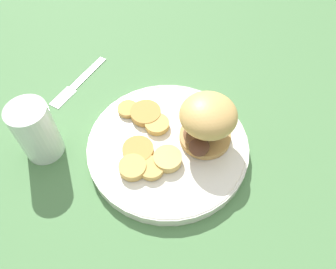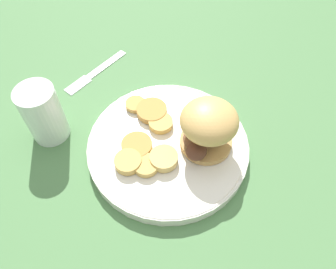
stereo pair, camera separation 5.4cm
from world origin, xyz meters
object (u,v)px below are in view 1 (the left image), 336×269
dinner_plate (168,146)px  drinking_glass (36,131)px  sandwich (207,122)px  fork (79,82)px

dinner_plate → drinking_glass: 0.22m
sandwich → fork: sandwich is taller
fork → drinking_glass: size_ratio=1.35×
dinner_plate → drinking_glass: size_ratio=2.55×
dinner_plate → fork: (-0.08, 0.24, -0.01)m
dinner_plate → sandwich: size_ratio=2.80×
sandwich → fork: size_ratio=0.68×
sandwich → drinking_glass: size_ratio=0.91×
fork → drinking_glass: bearing=-129.2°
dinner_plate → drinking_glass: drinking_glass is taller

